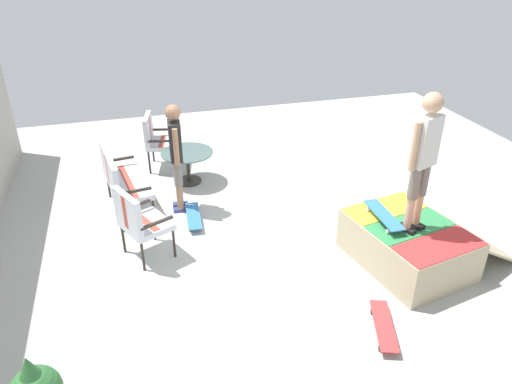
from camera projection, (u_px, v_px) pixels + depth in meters
name	position (u px, v px, depth m)	size (l,w,h in m)	color
ground_plane	(275.00, 248.00, 6.84)	(12.00, 12.00, 0.10)	#B2B2AD
skate_ramp	(409.00, 244.00, 6.33)	(1.83, 2.17, 0.59)	tan
patio_bench	(119.00, 177.00, 7.34)	(1.32, 0.73, 1.02)	#2D2823
patio_chair_near_house	(156.00, 137.00, 8.79)	(0.72, 0.67, 1.02)	#2D2823
patio_chair_by_wall	(138.00, 219.00, 6.27)	(0.79, 0.76, 1.02)	#2D2823
patio_table	(188.00, 161.00, 8.36)	(0.90, 0.90, 0.57)	#2D2823
person_watching	(176.00, 150.00, 7.24)	(0.48, 0.26, 1.72)	navy
person_skater	(424.00, 153.00, 5.62)	(0.32, 0.45, 1.77)	black
skateboard_by_bench	(194.00, 216.00, 7.34)	(0.81, 0.26, 0.10)	#3372B2
skateboard_spare	(384.00, 326.00, 5.29)	(0.82, 0.45, 0.10)	#B23838
skateboard_on_ramp	(384.00, 215.00, 6.23)	(0.81, 0.22, 0.10)	#3372B2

